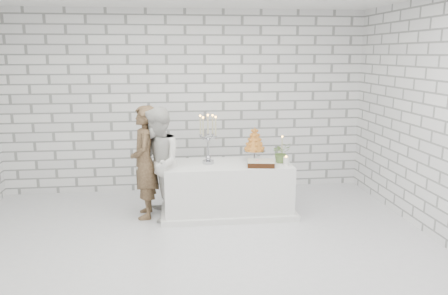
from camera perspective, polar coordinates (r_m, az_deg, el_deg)
ground at (r=5.38m, az=-3.66°, el=-13.22°), size 6.00×5.00×0.01m
wall_back at (r=7.41m, az=-4.89°, el=5.86°), size 6.00×0.01×3.00m
wall_front at (r=2.50m, az=-0.94°, el=-6.53°), size 6.00×0.01×3.00m
wall_right at (r=5.90m, az=26.70°, el=3.01°), size 0.01×5.00×3.00m
cake_table at (r=6.43m, az=0.47°, el=-5.31°), size 1.80×0.80×0.75m
groom at (r=6.30m, az=-10.22°, el=-1.89°), size 0.41×0.60×1.60m
bride at (r=6.20m, az=-8.53°, el=-2.12°), size 0.68×0.83×1.58m
candelabra at (r=6.25m, az=-2.08°, el=1.09°), size 0.33×0.33×0.71m
croquembouche at (r=6.45m, az=3.95°, el=0.45°), size 0.35×0.35×0.50m
chocolate_cake at (r=6.19m, az=4.77°, el=-2.05°), size 0.41×0.32×0.08m
pillar_candle at (r=6.27m, az=8.00°, el=-1.77°), size 0.09×0.09×0.12m
extra_taper at (r=6.67m, az=7.49°, el=-0.03°), size 0.07×0.07×0.32m
flowers at (r=6.41m, az=7.37°, el=-0.64°), size 0.31×0.28×0.29m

